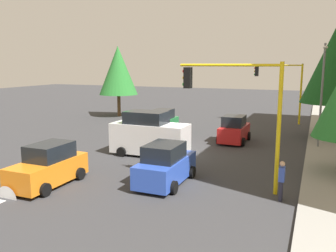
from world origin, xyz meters
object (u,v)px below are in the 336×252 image
traffic_signal_far_left (281,81)px  car_orange (49,166)px  delivery_van_white (149,135)px  car_red (234,130)px  car_green (162,122)px  tree_roadside_mid (335,64)px  tree_opposite_side (118,71)px  car_blue (165,165)px  pedestrian_crossing (281,180)px  traffic_signal_near_left (238,100)px  street_lamp_curbside (322,85)px

traffic_signal_far_left → car_orange: size_ratio=1.42×
delivery_van_white → car_red: size_ratio=1.33×
car_red → car_green: size_ratio=1.00×
car_red → tree_roadside_mid: bearing=122.7°
tree_opposite_side → car_blue: 23.28m
delivery_van_white → car_red: delivery_van_white is taller
pedestrian_crossing → car_orange: bearing=-78.1°
car_blue → car_orange: 5.52m
tree_opposite_side → delivery_van_white: size_ratio=1.58×
tree_opposite_side → car_blue: bearing=36.0°
traffic_signal_near_left → car_red: size_ratio=1.60×
car_green → car_orange: (13.79, 0.21, 0.00)m
car_blue → pedestrian_crossing: (0.13, 5.33, 0.01)m
tree_roadside_mid → pedestrian_crossing: tree_roadside_mid is taller
car_red → traffic_signal_far_left: bearing=167.8°
tree_roadside_mid → car_green: size_ratio=2.38×
traffic_signal_far_left → street_lamp_curbside: size_ratio=0.81×
tree_roadside_mid → car_red: tree_roadside_mid is taller
traffic_signal_near_left → delivery_van_white: size_ratio=1.20×
street_lamp_curbside → car_green: size_ratio=1.94×
tree_roadside_mid → car_blue: (14.55, -7.54, -4.76)m
pedestrian_crossing → car_green: bearing=-137.7°
tree_roadside_mid → car_red: bearing=-57.3°
car_green → car_blue: (11.47, 5.22, 0.00)m
tree_roadside_mid → car_green: 13.96m
car_green → car_orange: size_ratio=0.90×
street_lamp_curbside → car_orange: 17.49m
delivery_van_white → pedestrian_crossing: delivery_van_white is taller
traffic_signal_near_left → tree_roadside_mid: bearing=163.0°
traffic_signal_far_left → pedestrian_crossing: bearing=5.8°
traffic_signal_near_left → car_green: traffic_signal_near_left is taller
street_lamp_curbside → car_blue: (10.16, -6.74, -3.45)m
tree_roadside_mid → car_blue: tree_roadside_mid is taller
traffic_signal_far_left → car_green: 12.80m
car_red → car_green: 6.34m
traffic_signal_far_left → pedestrian_crossing: size_ratio=3.35×
tree_roadside_mid → car_orange: 21.56m
car_red → tree_opposite_side: bearing=-119.4°
traffic_signal_near_left → car_orange: (2.87, -8.26, -3.18)m
tree_opposite_side → delivery_van_white: bearing=36.7°
traffic_signal_far_left → pedestrian_crossing: (20.68, 2.09, -3.12)m
car_red → car_blue: size_ratio=0.91×
tree_roadside_mid → car_red: 9.08m
delivery_van_white → car_blue: size_ratio=1.21×
traffic_signal_far_left → car_blue: traffic_signal_far_left is taller
car_orange → pedestrian_crossing: car_orange is taller
street_lamp_curbside → tree_roadside_mid: size_ratio=0.81×
tree_opposite_side → car_blue: tree_opposite_side is taller
car_red → car_blue: same height
car_blue → car_orange: size_ratio=0.99×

